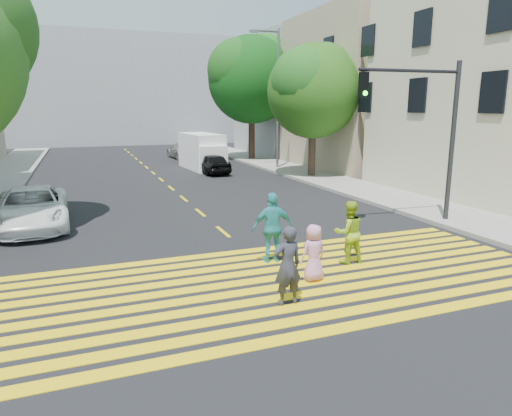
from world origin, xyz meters
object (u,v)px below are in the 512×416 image
tree_right_far (252,75)px  pedestrian_child (314,253)px  traffic_signal (429,121)px  dark_car_parked (212,153)px  pedestrian_man (288,266)px  white_van (203,152)px  pedestrian_extra (273,228)px  pedestrian_woman (349,232)px  dark_car_near (212,164)px  tree_right_near (314,86)px  silver_car (183,150)px  white_sedan (32,208)px

tree_right_far → pedestrian_child: size_ratio=7.10×
traffic_signal → dark_car_parked: bearing=98.1°
pedestrian_man → pedestrian_child: (1.12, 1.00, -0.16)m
white_van → pedestrian_man: bearing=-104.0°
pedestrian_extra → pedestrian_woman: bearing=164.1°
pedestrian_woman → white_van: bearing=-87.4°
dark_car_near → dark_car_parked: 7.22m
tree_right_near → white_van: (-4.95, 6.05, -4.06)m
traffic_signal → white_van: bearing=105.2°
dark_car_parked → traffic_signal: (1.31, -21.91, 2.92)m
traffic_signal → dark_car_near: bearing=107.0°
silver_car → dark_car_parked: silver_car is taller
dark_car_near → silver_car: silver_car is taller
pedestrian_man → dark_car_parked: bearing=-106.5°
pedestrian_extra → white_sedan: (-6.15, 6.12, -0.24)m
pedestrian_woman → dark_car_parked: 24.63m
white_sedan → dark_car_parked: size_ratio=1.31×
tree_right_near → pedestrian_woman: tree_right_near is taller
pedestrian_child → pedestrian_extra: bearing=-86.1°
pedestrian_extra → silver_car: size_ratio=0.40×
pedestrian_woman → pedestrian_extra: size_ratio=0.89×
pedestrian_child → tree_right_far: bearing=-116.9°
pedestrian_extra → dark_car_near: (3.04, 16.72, -0.30)m
pedestrian_man → silver_car: 28.86m
dark_car_near → white_van: (0.04, 2.36, 0.48)m
dark_car_parked → white_van: 4.99m
pedestrian_child → traffic_signal: bearing=-160.3°
pedestrian_woman → silver_car: bearing=-86.8°
white_sedan → traffic_signal: traffic_signal is taller
tree_right_far → pedestrian_woman: (-6.29, -23.79, -5.60)m
pedestrian_extra → silver_car: pedestrian_extra is taller
pedestrian_man → tree_right_near: bearing=-123.6°
dark_car_parked → tree_right_far: bearing=-7.3°
tree_right_far → white_sedan: bearing=-130.1°
white_sedan → pedestrian_child: bearing=-51.7°
tree_right_near → traffic_signal: size_ratio=1.40×
tree_right_near → tree_right_far: tree_right_far is taller
pedestrian_extra → white_van: 19.33m
tree_right_far → dark_car_near: bearing=-128.7°
pedestrian_extra → dark_car_parked: 24.19m
dark_car_parked → traffic_signal: traffic_signal is taller
pedestrian_child → tree_right_near: bearing=-127.1°
tree_right_near → tree_right_far: bearing=89.6°
pedestrian_man → dark_car_near: 19.64m
tree_right_far → dark_car_parked: (-3.11, 0.63, -5.81)m
silver_car → dark_car_parked: 2.92m
pedestrian_extra → tree_right_far: bearing=-102.7°
dark_car_near → white_van: bearing=-94.7°
traffic_signal → pedestrian_child: bearing=-146.2°
tree_right_far → white_van: bearing=-141.7°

